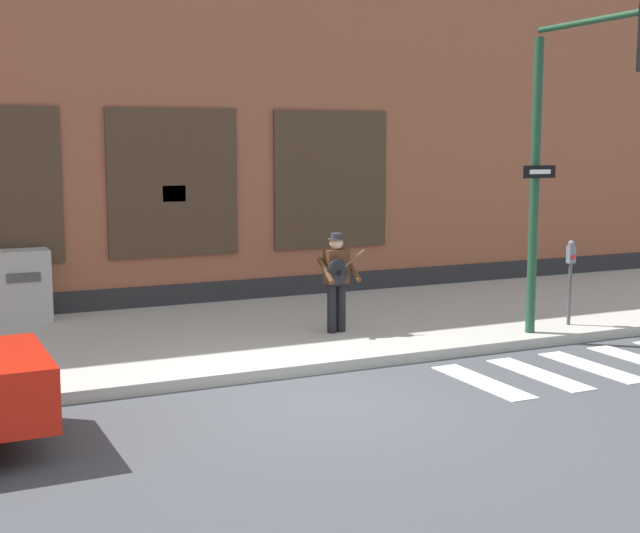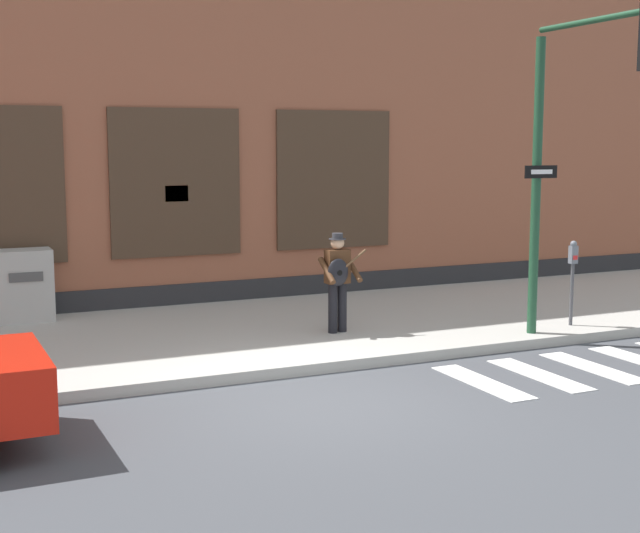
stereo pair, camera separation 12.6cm
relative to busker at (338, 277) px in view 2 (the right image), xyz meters
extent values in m
plane|color=#424449|center=(-1.67, -2.94, -1.08)|extent=(160.00, 160.00, 0.00)
cube|color=#ADAAA3|center=(-1.67, 0.91, -1.00)|extent=(28.00, 5.28, 0.16)
cube|color=#99563D|center=(-1.67, 5.55, 3.58)|extent=(28.00, 4.00, 9.32)
cube|color=#28282B|center=(-1.67, 3.53, -0.80)|extent=(28.00, 0.04, 0.55)
cube|color=#473323|center=(-1.67, 3.52, 1.39)|extent=(2.48, 0.06, 2.76)
cube|color=black|center=(-1.67, 3.51, 1.39)|extent=(2.36, 0.03, 2.64)
cube|color=#473323|center=(1.60, 3.52, 1.39)|extent=(2.48, 0.06, 2.76)
cube|color=black|center=(1.60, 3.51, 1.39)|extent=(2.36, 0.03, 2.64)
cube|color=yellow|center=(-1.67, 3.50, 1.19)|extent=(0.44, 0.02, 0.30)
cube|color=silver|center=(0.71, -3.03, -1.07)|extent=(0.42, 1.90, 0.01)
cube|color=silver|center=(1.66, -3.03, -1.07)|extent=(0.42, 1.90, 0.01)
cube|color=silver|center=(2.62, -3.03, -1.07)|extent=(0.42, 1.90, 0.01)
cube|color=silver|center=(-4.99, -2.39, -0.34)|extent=(0.06, 0.24, 0.12)
cube|color=silver|center=(-4.98, -3.53, -0.34)|extent=(0.06, 0.24, 0.12)
cylinder|color=black|center=(0.10, 0.04, -0.52)|extent=(0.15, 0.15, 0.80)
cylinder|color=black|center=(-0.08, 0.02, -0.52)|extent=(0.15, 0.15, 0.80)
cube|color=#4C2D19|center=(0.01, 0.04, 0.16)|extent=(0.39, 0.23, 0.55)
sphere|color=tan|center=(0.01, 0.04, 0.54)|extent=(0.22, 0.22, 0.22)
cylinder|color=#333338|center=(0.01, 0.04, 0.60)|extent=(0.27, 0.28, 0.02)
cylinder|color=#333338|center=(0.01, 0.04, 0.65)|extent=(0.18, 0.18, 0.09)
cylinder|color=#4C2D19|center=(0.25, -0.05, 0.12)|extent=(0.10, 0.51, 0.39)
cylinder|color=#4C2D19|center=(-0.23, -0.07, 0.12)|extent=(0.10, 0.51, 0.39)
ellipsoid|color=black|center=(-0.07, -0.14, 0.09)|extent=(0.36, 0.13, 0.44)
cylinder|color=black|center=(-0.06, -0.20, 0.09)|extent=(0.09, 0.01, 0.09)
cylinder|color=brown|center=(0.20, -0.16, 0.27)|extent=(0.47, 0.05, 0.34)
cylinder|color=#1E472D|center=(2.85, -1.32, 1.42)|extent=(0.15, 0.15, 4.68)
cylinder|color=#1E472D|center=(2.82, -2.64, 3.86)|extent=(0.15, 2.65, 0.09)
cube|color=black|center=(2.85, -1.43, 1.68)|extent=(0.60, 0.04, 0.20)
cube|color=white|center=(2.85, -1.45, 1.68)|extent=(0.40, 0.02, 0.07)
cylinder|color=#47474C|center=(3.84, -1.10, -0.39)|extent=(0.06, 0.06, 1.05)
cube|color=slate|center=(3.84, -1.10, 0.28)|extent=(0.13, 0.10, 0.30)
sphere|color=slate|center=(3.84, -1.10, 0.46)|extent=(0.11, 0.11, 0.11)
cube|color=red|center=(3.84, -1.15, 0.24)|extent=(0.09, 0.01, 0.07)
cube|color=#ADADA8|center=(-4.49, 3.10, -0.30)|extent=(0.92, 0.60, 1.24)
cube|color=#4C4C4C|center=(-4.49, 2.79, -0.11)|extent=(0.55, 0.02, 0.16)
camera|label=1|loc=(-6.24, -12.70, 2.14)|focal=50.00mm
camera|label=2|loc=(-6.12, -12.75, 2.14)|focal=50.00mm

